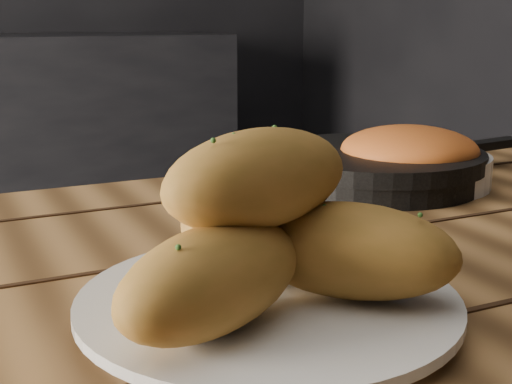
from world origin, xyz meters
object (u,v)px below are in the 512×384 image
plate (268,306)px  skillet (377,166)px  bread_rolls (263,234)px  bowl (409,159)px

plate → skillet: 0.45m
bread_rolls → skillet: (0.32, 0.32, -0.04)m
skillet → bowl: size_ratio=1.98×
bread_rolls → bowl: 0.47m
bread_rolls → skillet: bearing=45.0°
skillet → bowl: bowl is taller
bowl → plate: bearing=-139.6°
skillet → bowl: 0.04m
skillet → bread_rolls: bearing=-135.0°
plate → bowl: (0.35, 0.30, 0.02)m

